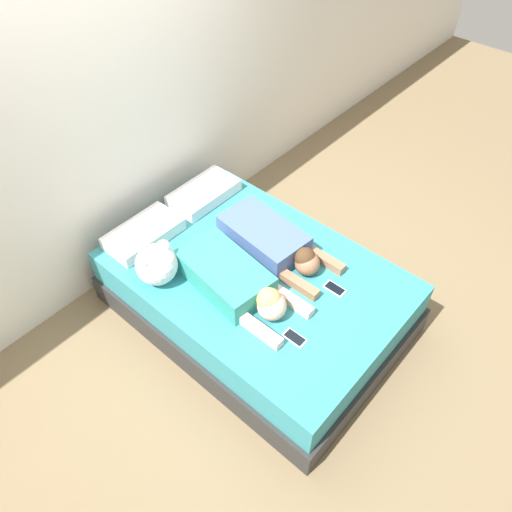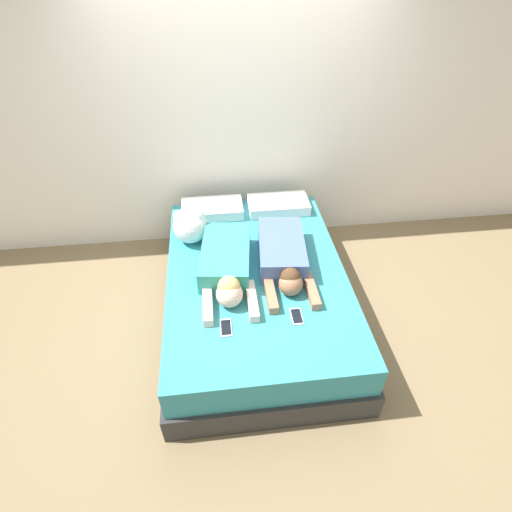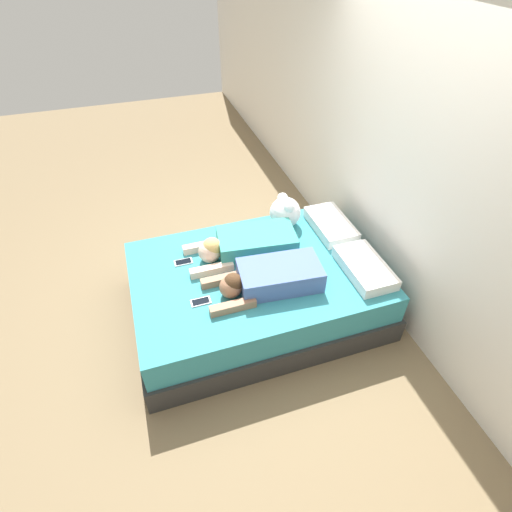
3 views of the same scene
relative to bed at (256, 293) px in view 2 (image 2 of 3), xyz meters
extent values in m
plane|color=#7F6B4C|center=(0.00, 0.00, -0.26)|extent=(12.00, 12.00, 0.00)
cube|color=white|center=(0.00, 1.25, 1.04)|extent=(12.00, 0.06, 2.60)
cube|color=#2D2D2D|center=(0.00, 0.00, -0.13)|extent=(1.51, 2.20, 0.25)
cube|color=teal|center=(0.00, 0.00, 0.13)|extent=(1.45, 2.14, 0.28)
cube|color=white|center=(-0.33, 0.87, 0.32)|extent=(0.59, 0.33, 0.10)
cube|color=white|center=(0.33, 0.87, 0.32)|extent=(0.59, 0.33, 0.10)
cube|color=teal|center=(-0.24, 0.08, 0.36)|extent=(0.47, 0.73, 0.19)
sphere|color=beige|center=(-0.24, -0.35, 0.37)|extent=(0.20, 0.20, 0.20)
sphere|color=#D8B266|center=(-0.24, -0.33, 0.41)|extent=(0.17, 0.17, 0.17)
cube|color=beige|center=(-0.40, -0.37, 0.30)|extent=(0.07, 0.38, 0.07)
cube|color=beige|center=(-0.07, -0.37, 0.30)|extent=(0.07, 0.38, 0.07)
cube|color=#4C66A5|center=(0.23, 0.13, 0.36)|extent=(0.44, 0.70, 0.19)
sphere|color=#A37051|center=(0.23, -0.29, 0.36)|extent=(0.18, 0.18, 0.18)
sphere|color=#4C331E|center=(0.23, -0.27, 0.40)|extent=(0.16, 0.16, 0.16)
cube|color=#A37051|center=(0.07, -0.32, 0.30)|extent=(0.07, 0.37, 0.07)
cube|color=#A37051|center=(0.39, -0.32, 0.30)|extent=(0.07, 0.37, 0.07)
cube|color=silver|center=(-0.28, -0.59, 0.27)|extent=(0.08, 0.16, 0.01)
cube|color=black|center=(-0.28, -0.59, 0.28)|extent=(0.07, 0.14, 0.00)
cube|color=silver|center=(0.23, -0.54, 0.27)|extent=(0.08, 0.16, 0.01)
cube|color=black|center=(0.23, -0.54, 0.28)|extent=(0.07, 0.14, 0.00)
sphere|color=white|center=(-0.53, 0.47, 0.42)|extent=(0.30, 0.30, 0.30)
sphere|color=white|center=(-0.61, 0.47, 0.53)|extent=(0.11, 0.11, 0.11)
sphere|color=white|center=(-0.44, 0.47, 0.53)|extent=(0.11, 0.11, 0.11)
camera|label=1|loc=(-1.83, -1.62, 3.01)|focal=35.00mm
camera|label=2|loc=(-0.29, -2.43, 2.47)|focal=28.00mm
camera|label=3|loc=(2.43, -0.80, 2.63)|focal=28.00mm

